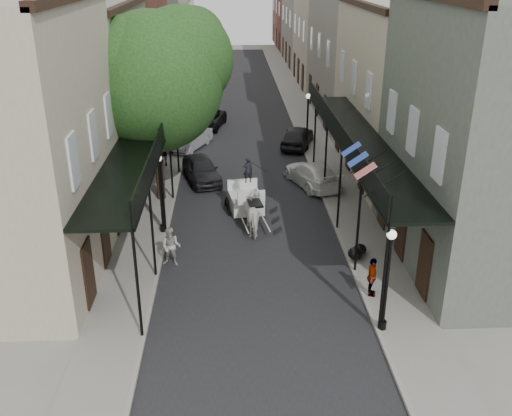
{
  "coord_description": "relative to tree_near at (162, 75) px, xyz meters",
  "views": [
    {
      "loc": [
        -0.95,
        -17.92,
        11.61
      ],
      "look_at": [
        0.14,
        5.06,
        1.6
      ],
      "focal_mm": 40.0,
      "sensor_mm": 36.0,
      "label": 1
    }
  ],
  "objects": [
    {
      "name": "pedestrian_sidewalk_left",
      "position": [
        -0.79,
        5.05,
        -5.41
      ],
      "size": [
        1.37,
        0.99,
        1.91
      ],
      "primitive_type": "imported",
      "rotation": [
        0.0,
        0.0,
        3.39
      ],
      "color": "gray",
      "rests_on": "sidewalk_left"
    },
    {
      "name": "pedestrian_sidewalk_right",
      "position": [
        8.4,
        -10.06,
        -5.61
      ],
      "size": [
        0.6,
        0.96,
        1.53
      ],
      "primitive_type": "imported",
      "rotation": [
        0.0,
        0.0,
        1.3
      ],
      "color": "gray",
      "rests_on": "sidewalk_right"
    },
    {
      "name": "lamppost_right_far",
      "position": [
        8.3,
        7.82,
        -4.44
      ],
      "size": [
        0.32,
        0.32,
        3.71
      ],
      "color": "black",
      "rests_on": "sidewalk_right"
    },
    {
      "name": "tree_near",
      "position": [
        0.0,
        0.0,
        0.0
      ],
      "size": [
        7.31,
        6.8,
        9.63
      ],
      "color": "#382619",
      "rests_on": "sidewalk_left"
    },
    {
      "name": "lamppost_left",
      "position": [
        0.1,
        -4.18,
        -4.44
      ],
      "size": [
        0.32,
        0.32,
        3.71
      ],
      "color": "black",
      "rests_on": "sidewalk_left"
    },
    {
      "name": "horse",
      "position": [
        4.36,
        -4.18,
        -5.58
      ],
      "size": [
        1.31,
        2.28,
        1.82
      ],
      "primitive_type": "imported",
      "rotation": [
        0.0,
        0.0,
        3.3
      ],
      "color": "white",
      "rests_on": "ground"
    },
    {
      "name": "tree_far",
      "position": [
        -0.05,
        14.0,
        -0.65
      ],
      "size": [
        6.45,
        6.0,
        8.61
      ],
      "color": "#382619",
      "rests_on": "sidewalk_left"
    },
    {
      "name": "car_left_near",
      "position": [
        1.6,
        2.58,
        -5.78
      ],
      "size": [
        2.72,
        4.45,
        1.41
      ],
      "primitive_type": "imported",
      "rotation": [
        0.0,
        0.0,
        0.27
      ],
      "color": "black",
      "rests_on": "ground"
    },
    {
      "name": "car_right_near",
      "position": [
        7.8,
        1.6,
        -5.82
      ],
      "size": [
        3.24,
        4.95,
        1.33
      ],
      "primitive_type": "imported",
      "rotation": [
        0.0,
        0.0,
        3.47
      ],
      "color": "white",
      "rests_on": "ground"
    },
    {
      "name": "pedestrian_walking",
      "position": [
        0.76,
        -7.18,
        -5.65
      ],
      "size": [
        0.92,
        0.78,
        1.67
      ],
      "primitive_type": "imported",
      "rotation": [
        0.0,
        0.0,
        -0.19
      ],
      "color": "#A2A299",
      "rests_on": "ground"
    },
    {
      "name": "ground",
      "position": [
        4.2,
        -10.18,
        -6.49
      ],
      "size": [
        140.0,
        140.0,
        0.0
      ],
      "primitive_type": "plane",
      "color": "gray",
      "rests_on": "ground"
    },
    {
      "name": "carriage",
      "position": [
        3.92,
        -1.37,
        -5.3
      ],
      "size": [
        2.11,
        2.89,
        3.05
      ],
      "rotation": [
        0.0,
        0.0,
        0.16
      ],
      "color": "black",
      "rests_on": "ground"
    },
    {
      "name": "car_right_far",
      "position": [
        7.8,
        8.82,
        -5.76
      ],
      "size": [
        2.92,
        4.6,
        1.46
      ],
      "primitive_type": "imported",
      "rotation": [
        0.0,
        0.0,
        2.84
      ],
      "color": "black",
      "rests_on": "ground"
    },
    {
      "name": "gallery_right",
      "position": [
        8.99,
        -3.2,
        -2.44
      ],
      "size": [
        2.2,
        18.05,
        4.88
      ],
      "color": "black",
      "rests_on": "sidewalk_right"
    },
    {
      "name": "car_left_far",
      "position": [
        1.6,
        13.82,
        -5.85
      ],
      "size": [
        3.05,
        4.93,
        1.27
      ],
      "primitive_type": "imported",
      "rotation": [
        0.0,
        0.0,
        -0.22
      ],
      "color": "black",
      "rests_on": "ground"
    },
    {
      "name": "trash_bags",
      "position": [
        8.51,
        -7.09,
        -6.12
      ],
      "size": [
        0.88,
        1.03,
        0.53
      ],
      "color": "black",
      "rests_on": "sidewalk_right"
    },
    {
      "name": "building_row_right",
      "position": [
        12.8,
        19.82,
        -1.24
      ],
      "size": [
        5.0,
        80.0,
        10.5
      ],
      "primitive_type": "cube",
      "color": "gray",
      "rests_on": "ground"
    },
    {
      "name": "sidewalk_left",
      "position": [
        -0.8,
        9.82,
        -6.43
      ],
      "size": [
        2.2,
        90.0,
        0.12
      ],
      "primitive_type": "cube",
      "color": "gray",
      "rests_on": "ground"
    },
    {
      "name": "gallery_left",
      "position": [
        -0.59,
        -3.2,
        -2.44
      ],
      "size": [
        2.2,
        18.05,
        4.88
      ],
      "color": "black",
      "rests_on": "sidewalk_left"
    },
    {
      "name": "road",
      "position": [
        4.2,
        9.82,
        -6.48
      ],
      "size": [
        8.0,
        90.0,
        0.01
      ],
      "primitive_type": "cube",
      "color": "black",
      "rests_on": "ground"
    },
    {
      "name": "sidewalk_right",
      "position": [
        9.2,
        9.82,
        -6.43
      ],
      "size": [
        2.2,
        90.0,
        0.12
      ],
      "primitive_type": "cube",
      "color": "gray",
      "rests_on": "ground"
    },
    {
      "name": "lamppost_right_near",
      "position": [
        8.3,
        -12.18,
        -4.44
      ],
      "size": [
        0.32,
        0.32,
        3.71
      ],
      "color": "black",
      "rests_on": "sidewalk_right"
    },
    {
      "name": "car_left_mid",
      "position": [
        0.6,
        8.71,
        -5.81
      ],
      "size": [
        2.97,
        4.34,
        1.35
      ],
      "primitive_type": "imported",
      "rotation": [
        0.0,
        0.0,
        -0.42
      ],
      "color": "#A9A9AE",
      "rests_on": "ground"
    },
    {
      "name": "building_row_left",
      "position": [
        -4.4,
        19.82,
        -1.24
      ],
      "size": [
        5.0,
        80.0,
        10.5
      ],
      "primitive_type": "cube",
      "color": "#B2A78E",
      "rests_on": "ground"
    }
  ]
}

